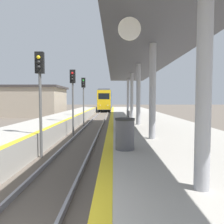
# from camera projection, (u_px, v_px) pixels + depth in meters

# --- Properties ---
(train) EXTENTS (2.60, 16.21, 4.52)m
(train) POSITION_uv_depth(u_px,v_px,m) (106.00, 100.00, 48.38)
(train) COLOR black
(train) RESTS_ON ground
(signal_near) EXTENTS (0.36, 0.31, 4.51)m
(signal_near) POSITION_uv_depth(u_px,v_px,m) (40.00, 84.00, 9.25)
(signal_near) COLOR #595959
(signal_near) RESTS_ON ground
(signal_mid) EXTENTS (0.36, 0.31, 4.51)m
(signal_mid) POSITION_uv_depth(u_px,v_px,m) (73.00, 90.00, 14.79)
(signal_mid) COLOR #595959
(signal_mid) RESTS_ON ground
(signal_far) EXTENTS (0.36, 0.31, 4.51)m
(signal_far) POSITION_uv_depth(u_px,v_px,m) (83.00, 92.00, 20.34)
(signal_far) COLOR #595959
(signal_far) RESTS_ON ground
(station_canopy) EXTENTS (3.58, 23.35, 3.76)m
(station_canopy) POSITION_uv_depth(u_px,v_px,m) (139.00, 64.00, 12.74)
(station_canopy) COLOR #99999E
(station_canopy) RESTS_ON platform_right
(trash_bin) EXTENTS (0.59, 0.59, 0.94)m
(trash_bin) POSITION_uv_depth(u_px,v_px,m) (125.00, 134.00, 6.47)
(trash_bin) COLOR #4C4C51
(trash_bin) RESTS_ON platform_right
(bench) EXTENTS (0.44, 1.59, 0.92)m
(bench) POSITION_uv_depth(u_px,v_px,m) (126.00, 119.00, 11.35)
(bench) COLOR #4C4C51
(bench) RESTS_ON platform_right
(station_building) EXTENTS (14.44, 8.15, 4.45)m
(station_building) POSITION_uv_depth(u_px,v_px,m) (16.00, 101.00, 32.89)
(station_building) COLOR tan
(station_building) RESTS_ON ground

